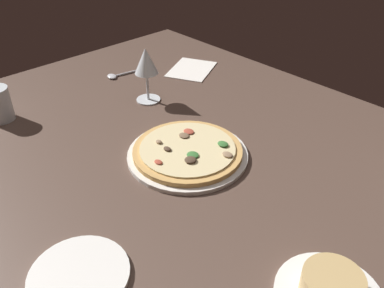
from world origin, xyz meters
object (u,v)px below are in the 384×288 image
pizza_main (188,153)px  side_plate (79,275)px  paper_menu (191,69)px  wine_glass_far (146,64)px  spoon (116,75)px

pizza_main → side_plate: size_ratio=1.68×
side_plate → paper_menu: (49.67, -72.89, -0.30)cm
pizza_main → wine_glass_far: bearing=-20.5°
paper_menu → pizza_main: bearing=109.2°
pizza_main → spoon: size_ratio=2.50×
pizza_main → spoon: bearing=-15.2°
side_plate → paper_menu: size_ratio=0.99×
pizza_main → spoon: pizza_main is taller
paper_menu → spoon: 25.74cm
spoon → pizza_main: bearing=164.8°
pizza_main → paper_menu: pizza_main is taller
wine_glass_far → side_plate: size_ratio=0.95×
wine_glass_far → spoon: bearing=-7.0°
pizza_main → side_plate: pizza_main is taller
wine_glass_far → paper_menu: 28.21cm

